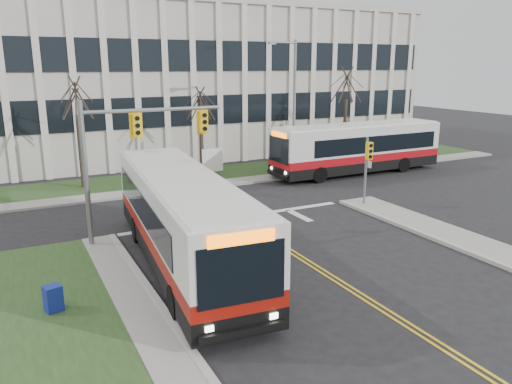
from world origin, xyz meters
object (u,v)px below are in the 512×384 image
Objects in this scene: bus_main at (182,221)px; newspaper_box_blue at (53,300)px; directory_sign at (212,160)px; bus_cross at (357,149)px; streetlight at (292,100)px.

bus_main is 5.49m from newspaper_box_blue.
directory_sign is 0.15× the size of bus_cross.
bus_main is at bearing 7.21° from newspaper_box_blue.
directory_sign is at bearing 38.42° from newspaper_box_blue.
bus_main is 13.77× the size of newspaper_box_blue.
streetlight is 4.60× the size of directory_sign.
streetlight reaches higher than bus_cross.
directory_sign is 19.86m from newspaper_box_blue.
streetlight is 18.04m from bus_main.
bus_main reaches higher than bus_cross.
bus_cross is at bearing 15.07° from newspaper_box_blue.
bus_main is (-6.90, -13.91, 0.57)m from directory_sign.
streetlight is 6.96m from directory_sign.
bus_main is 19.57m from bus_cross.
newspaper_box_blue is (-17.38, -14.62, -4.72)m from streetlight.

